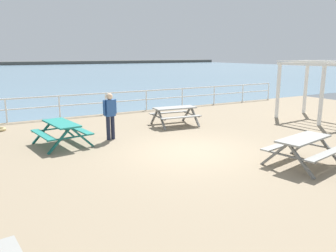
{
  "coord_description": "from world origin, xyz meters",
  "views": [
    {
      "loc": [
        -5.56,
        -8.37,
        2.99
      ],
      "look_at": [
        -0.55,
        0.38,
        0.8
      ],
      "focal_mm": 35.5,
      "sensor_mm": 36.0,
      "label": 1
    }
  ],
  "objects_px": {
    "picnic_table_far_right": "(175,112)",
    "lattice_pergola": "(314,76)",
    "picnic_table_seaward": "(62,128)",
    "visitor": "(110,113)",
    "picnic_table_mid_centre": "(303,145)"
  },
  "relations": [
    {
      "from": "picnic_table_far_right",
      "to": "lattice_pergola",
      "type": "xyz_separation_m",
      "value": [
        6.34,
        -1.93,
        1.41
      ]
    },
    {
      "from": "lattice_pergola",
      "to": "picnic_table_mid_centre",
      "type": "bearing_deg",
      "value": -149.08
    },
    {
      "from": "visitor",
      "to": "picnic_table_far_right",
      "type": "bearing_deg",
      "value": -83.44
    },
    {
      "from": "visitor",
      "to": "lattice_pergola",
      "type": "distance_m",
      "value": 9.7
    },
    {
      "from": "picnic_table_seaward",
      "to": "visitor",
      "type": "xyz_separation_m",
      "value": [
        1.68,
        -0.08,
        0.36
      ]
    },
    {
      "from": "visitor",
      "to": "lattice_pergola",
      "type": "bearing_deg",
      "value": -105.85
    },
    {
      "from": "picnic_table_mid_centre",
      "to": "visitor",
      "type": "xyz_separation_m",
      "value": [
        -3.58,
        5.27,
        0.36
      ]
    },
    {
      "from": "picnic_table_far_right",
      "to": "visitor",
      "type": "height_order",
      "value": "visitor"
    },
    {
      "from": "lattice_pergola",
      "to": "picnic_table_seaward",
      "type": "bearing_deg",
      "value": 170.02
    },
    {
      "from": "picnic_table_seaward",
      "to": "visitor",
      "type": "relative_size",
      "value": 1.2
    },
    {
      "from": "picnic_table_far_right",
      "to": "lattice_pergola",
      "type": "distance_m",
      "value": 6.78
    },
    {
      "from": "picnic_table_seaward",
      "to": "picnic_table_far_right",
      "type": "bearing_deg",
      "value": -87.56
    },
    {
      "from": "picnic_table_mid_centre",
      "to": "visitor",
      "type": "bearing_deg",
      "value": 113.26
    },
    {
      "from": "picnic_table_seaward",
      "to": "visitor",
      "type": "distance_m",
      "value": 1.72
    },
    {
      "from": "picnic_table_mid_centre",
      "to": "lattice_pergola",
      "type": "relative_size",
      "value": 0.75
    }
  ]
}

